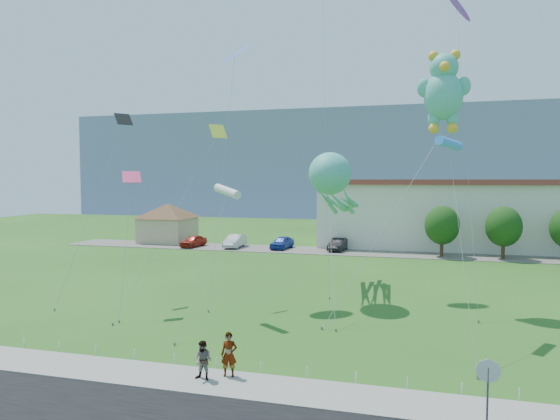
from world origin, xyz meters
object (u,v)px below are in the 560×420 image
object	(u,v)px
pavilion	(168,219)
parked_car_blue	(282,242)
pedestrian_left	(229,354)
stop_sign	(488,378)
parked_car_black	(338,244)
parked_car_red	(193,241)
pedestrian_right	(203,360)
octopus_kite	(334,186)
teddy_bear_kite	(444,90)
parked_car_silver	(235,241)

from	to	relation	value
pavilion	parked_car_blue	bearing A→B (deg)	-9.06
pavilion	pedestrian_left	xyz separation A→B (m)	(23.89, -40.11, -2.01)
stop_sign	pedestrian_left	world-z (taller)	stop_sign
pedestrian_left	parked_car_black	distance (m)	37.73
parked_car_red	pedestrian_left	bearing A→B (deg)	-54.03
pavilion	pedestrian_left	bearing A→B (deg)	-59.22
pedestrian_right	pavilion	bearing A→B (deg)	124.93
octopus_kite	teddy_bear_kite	xyz separation A→B (m)	(7.12, -0.71, 6.13)
pedestrian_right	parked_car_blue	distance (m)	38.74
pedestrian_right	pedestrian_left	bearing A→B (deg)	39.89
pedestrian_left	pedestrian_right	bearing A→B (deg)	-157.18
pedestrian_left	parked_car_red	world-z (taller)	pedestrian_left
stop_sign	pedestrian_left	bearing A→B (deg)	167.71
pedestrian_left	parked_car_red	bearing A→B (deg)	105.37
stop_sign	parked_car_silver	xyz separation A→B (m)	(-23.06, 39.22, -1.05)
parked_car_red	stop_sign	bearing A→B (deg)	-44.83
parked_car_blue	parked_car_red	bearing A→B (deg)	-165.67
pedestrian_left	pedestrian_right	world-z (taller)	pedestrian_left
parked_car_silver	teddy_bear_kite	world-z (taller)	teddy_bear_kite
pavilion	parked_car_black	size ratio (longest dim) A/B	2.14
stop_sign	pedestrian_right	distance (m)	10.64
stop_sign	teddy_bear_kite	xyz separation A→B (m)	(-0.68, 16.96, 12.02)
parked_car_red	parked_car_silver	xyz separation A→B (m)	(5.06, 0.79, 0.06)
pedestrian_left	stop_sign	bearing A→B (deg)	-23.91
pedestrian_left	pedestrian_right	distance (m)	1.07
pedestrian_right	teddy_bear_kite	world-z (taller)	teddy_bear_kite
stop_sign	pedestrian_right	xyz separation A→B (m)	(-10.49, 1.49, -0.98)
parked_car_blue	parked_car_black	world-z (taller)	parked_car_blue
stop_sign	parked_car_black	size ratio (longest dim) A/B	0.58
octopus_kite	pavilion	bearing A→B (deg)	136.33
stop_sign	pedestrian_right	size ratio (longest dim) A/B	1.58
octopus_kite	parked_car_red	bearing A→B (deg)	134.37
pavilion	parked_car_red	bearing A→B (deg)	-34.99
pedestrian_right	parked_car_blue	xyz separation A→B (m)	(-6.84, 38.13, -0.10)
pedestrian_right	octopus_kite	distance (m)	17.77
parked_car_silver	pavilion	bearing A→B (deg)	163.54
parked_car_red	parked_car_black	bearing A→B (deg)	13.48
pavilion	parked_car_blue	world-z (taller)	pavilion
stop_sign	pedestrian_right	bearing A→B (deg)	171.89
stop_sign	parked_car_blue	distance (m)	43.26
parked_car_silver	parked_car_red	bearing A→B (deg)	-171.71
stop_sign	pedestrian_right	world-z (taller)	stop_sign
pedestrian_right	octopus_kite	size ratio (longest dim) A/B	0.11
pavilion	teddy_bear_kite	world-z (taller)	teddy_bear_kite
parked_car_red	parked_car_blue	xyz separation A→B (m)	(10.79, 1.19, 0.03)
stop_sign	pavilion	bearing A→B (deg)	128.44
parked_car_blue	parked_car_black	size ratio (longest dim) A/B	1.00
parked_car_black	pavilion	bearing A→B (deg)	-179.41
pavilion	octopus_kite	bearing A→B (deg)	-43.67
pavilion	octopus_kite	size ratio (longest dim) A/B	0.65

